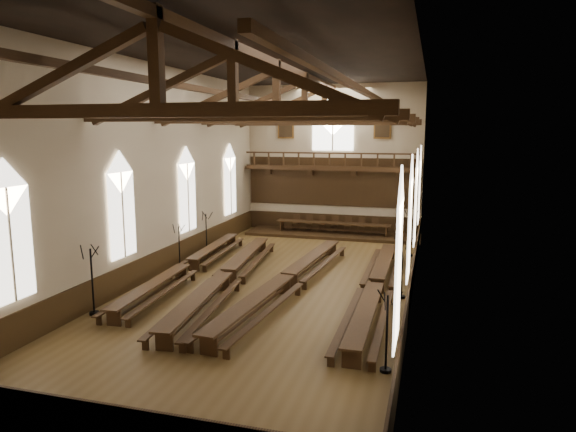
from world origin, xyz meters
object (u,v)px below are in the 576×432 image
at_px(refectory_row_c, 288,279).
at_px(refectory_row_d, 376,285).
at_px(high_table, 333,224).
at_px(candelabrum_right_far, 410,242).
at_px(candelabrum_right_near, 386,348).
at_px(candelabrum_right_mid, 401,280).
at_px(candelabrum_left_mid, 180,255).
at_px(dais, 333,234).
at_px(candelabrum_left_near, 93,294).
at_px(refectory_row_a, 187,265).
at_px(refectory_row_b, 226,275).
at_px(candelabrum_left_far, 207,241).

height_order(refectory_row_c, refectory_row_d, refectory_row_c).
bearing_deg(high_table, refectory_row_c, -88.20).
relative_size(refectory_row_d, candelabrum_right_far, 5.49).
relative_size(refectory_row_d, candelabrum_right_near, 5.84).
relative_size(high_table, candelabrum_right_mid, 2.94).
height_order(refectory_row_c, candelabrum_right_far, candelabrum_right_far).
xyz_separation_m(high_table, candelabrum_left_mid, (-5.92, -10.16, -0.10)).
relative_size(dais, candelabrum_right_near, 4.67).
distance_m(candelabrum_left_near, candelabrum_right_near, 11.24).
height_order(refectory_row_a, candelabrum_right_near, candelabrum_right_near).
xyz_separation_m(refectory_row_c, candelabrum_right_mid, (4.80, 0.41, 0.23)).
xyz_separation_m(refectory_row_a, candelabrum_left_near, (-0.97, -5.81, 0.32)).
distance_m(refectory_row_c, dais, 12.30).
distance_m(refectory_row_b, dais, 12.70).
bearing_deg(candelabrum_right_mid, refectory_row_d, -168.15).
xyz_separation_m(refectory_row_b, candelabrum_right_far, (7.62, 8.14, 0.24)).
height_order(candelabrum_right_near, candelabrum_right_far, candelabrum_right_far).
bearing_deg(candelabrum_left_near, refectory_row_d, 26.28).
bearing_deg(high_table, candelabrum_left_far, -130.47).
xyz_separation_m(refectory_row_a, refectory_row_d, (9.11, -0.83, 0.03)).
relative_size(candelabrum_left_far, candelabrum_right_far, 0.94).
bearing_deg(refectory_row_a, candelabrum_left_far, 102.62).
bearing_deg(candelabrum_left_far, candelabrum_right_near, -46.93).
bearing_deg(candelabrum_right_far, refectory_row_c, -121.03).
height_order(refectory_row_b, refectory_row_c, refectory_row_c).
bearing_deg(dais, candelabrum_right_near, -74.60).
bearing_deg(candelabrum_left_mid, refectory_row_d, -10.81).
bearing_deg(candelabrum_right_far, candelabrum_left_mid, -152.22).
distance_m(candelabrum_right_mid, candelabrum_right_far, 7.56).
bearing_deg(high_table, candelabrum_right_near, -74.60).
bearing_deg(candelabrum_left_far, refectory_row_c, -40.31).
bearing_deg(refectory_row_d, refectory_row_a, 174.81).
bearing_deg(high_table, candelabrum_right_mid, -66.42).
relative_size(candelabrum_right_near, candelabrum_right_far, 0.94).
bearing_deg(dais, candelabrum_left_near, -109.12).
height_order(high_table, candelabrum_left_mid, candelabrum_left_mid).
xyz_separation_m(refectory_row_a, candelabrum_right_near, (10.13, -7.55, 0.24)).
relative_size(refectory_row_c, candelabrum_left_mid, 6.42).
bearing_deg(dais, refectory_row_a, -113.73).
relative_size(candelabrum_left_near, candelabrum_left_mid, 1.19).
bearing_deg(refectory_row_d, candelabrum_right_near, -81.40).
bearing_deg(candelabrum_left_near, candelabrum_right_mid, 25.07).
bearing_deg(candelabrum_left_mid, refectory_row_b, -33.37).
distance_m(candelabrum_left_near, candelabrum_left_mid, 6.91).
bearing_deg(candelabrum_right_near, refectory_row_d, 98.60).
height_order(dais, candelabrum_left_near, candelabrum_left_near).
bearing_deg(candelabrum_right_mid, refectory_row_c, -175.12).
xyz_separation_m(dais, candelabrum_left_far, (-5.92, -6.94, 0.65)).
relative_size(candelabrum_left_mid, candelabrum_right_mid, 0.88).
distance_m(refectory_row_c, candelabrum_right_near, 8.10).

